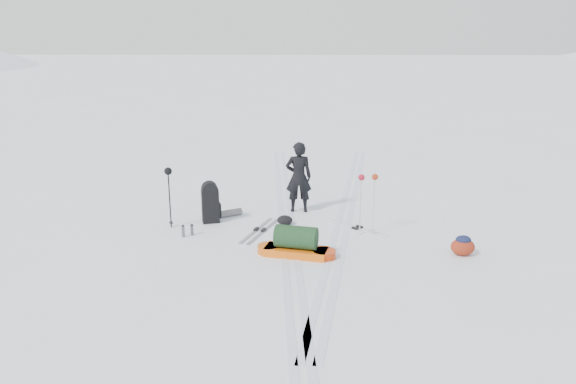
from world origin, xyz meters
The scene contains 13 objects.
ground centered at (0.00, 0.00, 0.00)m, with size 200.00×200.00×0.00m, color white.
ski_tracks centered at (0.61, 0.88, 0.00)m, with size 3.38×17.97×0.01m.
skier centered at (0.20, 1.75, 0.87)m, with size 0.63×0.42×1.74m, color black.
pulk_sled centered at (0.19, -1.08, 0.23)m, with size 1.64×0.78×0.61m.
expedition_rucksack centered at (-1.77, 0.91, 0.45)m, with size 0.90×0.86×0.97m.
ski_poles_black centered at (-2.66, 0.49, 1.14)m, with size 0.17×0.20×1.39m.
ski_poles_silver centered at (1.70, 0.16, 1.13)m, with size 0.43×0.19×1.36m.
touring_skis_grey centered at (-0.64, 0.29, 0.01)m, with size 0.78×1.73×0.06m.
touring_skis_white centered at (1.54, 0.49, 0.01)m, with size 1.35×1.24×0.06m.
rope_coil centered at (0.22, -1.08, 0.03)m, with size 0.45×0.45×0.05m.
small_daypack centered at (3.48, -0.97, 0.20)m, with size 0.59×0.55×0.41m.
thermos_pair centered at (-2.18, -0.08, 0.13)m, with size 0.25×0.19×0.27m.
stuff_sack centered at (-0.10, 0.73, 0.11)m, with size 0.38×0.30×0.22m.
Camera 1 is at (0.37, -11.41, 4.25)m, focal length 35.00 mm.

